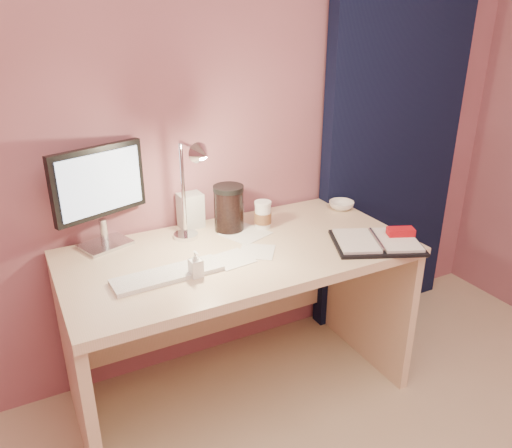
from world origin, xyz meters
name	(u,v)px	position (x,y,z in m)	size (l,w,h in m)	color
room	(381,115)	(0.95, 1.69, 1.14)	(3.50, 3.50, 3.50)	#C6B28E
desk	(232,290)	(0.00, 1.45, 0.50)	(1.40, 0.70, 0.73)	beige
monitor	(98,189)	(-0.47, 1.66, 0.98)	(0.38, 0.20, 0.42)	silver
keyboard	(168,275)	(-0.33, 1.29, 0.74)	(0.40, 0.12, 0.02)	white
planner	(379,241)	(0.53, 1.16, 0.74)	(0.43, 0.38, 0.05)	black
paper_a	(232,259)	(-0.06, 1.31, 0.73)	(0.14, 0.14, 0.00)	silver
paper_b	(257,252)	(0.05, 1.33, 0.73)	(0.14, 0.14, 0.00)	silver
paper_c	(245,234)	(0.09, 1.50, 0.73)	(0.17, 0.17, 0.00)	silver
coffee_cup	(263,215)	(0.19, 1.53, 0.79)	(0.08, 0.08, 0.12)	white
clear_cup	(236,216)	(0.08, 1.57, 0.79)	(0.07, 0.07, 0.12)	white
bowl	(341,205)	(0.64, 1.56, 0.75)	(0.12, 0.12, 0.04)	white
lotion_bottle	(196,264)	(-0.23, 1.25, 0.78)	(0.04, 0.05, 0.10)	white
dark_jar	(229,211)	(0.05, 1.58, 0.82)	(0.13, 0.13, 0.18)	black
product_box	(191,210)	(-0.09, 1.69, 0.81)	(0.10, 0.08, 0.15)	silver
desk_lamp	(189,183)	(-0.16, 1.48, 1.01)	(0.12, 0.27, 0.44)	silver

